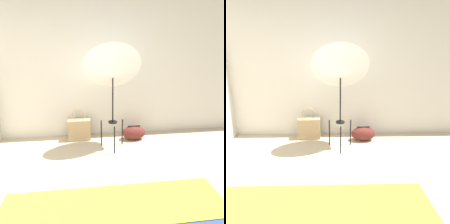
# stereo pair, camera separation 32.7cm
# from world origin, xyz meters

# --- Properties ---
(wall_back) EXTENTS (8.00, 0.05, 2.60)m
(wall_back) POSITION_xyz_m (0.00, 2.44, 1.30)
(wall_back) COLOR beige
(wall_back) RESTS_ON ground_plane
(photo_umbrella) EXTENTS (0.92, 0.73, 1.71)m
(photo_umbrella) POSITION_xyz_m (0.33, 1.80, 1.28)
(photo_umbrella) COLOR black
(photo_umbrella) RESTS_ON ground_plane
(tote_bag) EXTENTS (0.40, 0.18, 0.59)m
(tote_bag) POSITION_xyz_m (-0.23, 2.21, 0.20)
(tote_bag) COLOR tan
(tote_bag) RESTS_ON ground_plane
(duffel_bag) EXTENTS (0.43, 0.26, 0.26)m
(duffel_bag) POSITION_xyz_m (0.76, 2.08, 0.13)
(duffel_bag) COLOR #5B231E
(duffel_bag) RESTS_ON ground_plane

